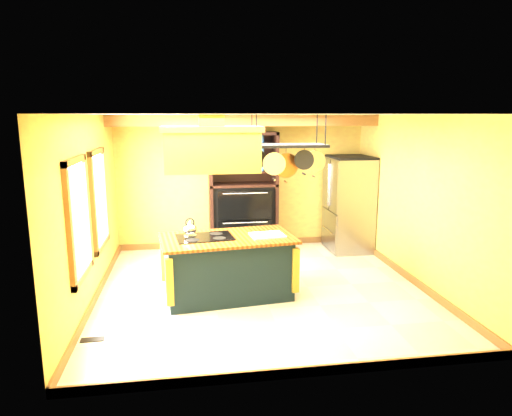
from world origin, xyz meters
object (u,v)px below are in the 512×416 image
object	(u,v)px
pot_rack	(288,153)
hutch	(243,205)
kitchen_island	(227,266)
refrigerator	(348,206)
range_hood	(212,147)

from	to	relation	value
pot_rack	hutch	distance (m)	2.72
kitchen_island	hutch	size ratio (longest dim) A/B	0.87
kitchen_island	refrigerator	world-z (taller)	refrigerator
kitchen_island	pot_rack	world-z (taller)	pot_rack
kitchen_island	pot_rack	distance (m)	1.91
pot_rack	refrigerator	size ratio (longest dim) A/B	0.64
hutch	kitchen_island	bearing A→B (deg)	-102.45
kitchen_island	hutch	distance (m)	2.50
pot_rack	hutch	size ratio (longest dim) A/B	0.50
kitchen_island	refrigerator	distance (m)	3.37
hutch	range_hood	bearing A→B (deg)	-106.85
pot_rack	kitchen_island	bearing A→B (deg)	-179.23
range_hood	refrigerator	bearing A→B (deg)	36.21
refrigerator	hutch	xyz separation A→B (m)	(-2.09, 0.34, 0.01)
range_hood	hutch	distance (m)	2.85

